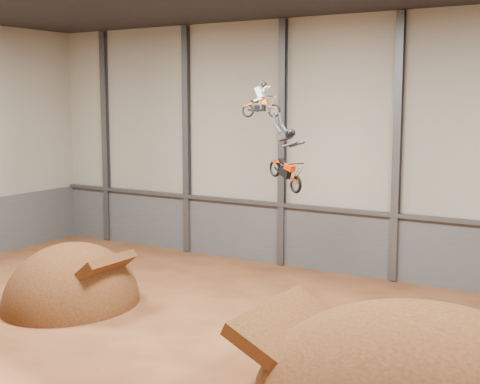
# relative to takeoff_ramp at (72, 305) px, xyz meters

# --- Properties ---
(floor) EXTENTS (40.00, 40.00, 0.00)m
(floor) POSITION_rel_takeoff_ramp_xyz_m (8.15, -2.99, 0.00)
(floor) COLOR #522A16
(floor) RESTS_ON ground
(back_wall) EXTENTS (40.00, 0.10, 14.00)m
(back_wall) POSITION_rel_takeoff_ramp_xyz_m (8.15, 12.01, 7.00)
(back_wall) COLOR #9F9D8D
(back_wall) RESTS_ON ground
(lower_band_back) EXTENTS (39.80, 0.18, 3.50)m
(lower_band_back) POSITION_rel_takeoff_ramp_xyz_m (8.15, 11.91, 1.75)
(lower_band_back) COLOR #505157
(lower_band_back) RESTS_ON ground
(steel_rail) EXTENTS (39.80, 0.35, 0.20)m
(steel_rail) POSITION_rel_takeoff_ramp_xyz_m (8.15, 11.76, 3.55)
(steel_rail) COLOR #47494F
(steel_rail) RESTS_ON lower_band_back
(steel_column_0) EXTENTS (0.40, 0.36, 13.90)m
(steel_column_0) POSITION_rel_takeoff_ramp_xyz_m (-8.51, 11.81, 7.00)
(steel_column_0) COLOR #47494F
(steel_column_0) RESTS_ON ground
(steel_column_1) EXTENTS (0.40, 0.36, 13.90)m
(steel_column_1) POSITION_rel_takeoff_ramp_xyz_m (-1.85, 11.81, 7.00)
(steel_column_1) COLOR #47494F
(steel_column_1) RESTS_ON ground
(steel_column_2) EXTENTS (0.40, 0.36, 13.90)m
(steel_column_2) POSITION_rel_takeoff_ramp_xyz_m (4.82, 11.81, 7.00)
(steel_column_2) COLOR #47494F
(steel_column_2) RESTS_ON ground
(steel_column_3) EXTENTS (0.40, 0.36, 13.90)m
(steel_column_3) POSITION_rel_takeoff_ramp_xyz_m (11.49, 11.81, 7.00)
(steel_column_3) COLOR #47494F
(steel_column_3) RESTS_ON ground
(takeoff_ramp) EXTENTS (5.88, 6.78, 5.88)m
(takeoff_ramp) POSITION_rel_takeoff_ramp_xyz_m (0.00, 0.00, 0.00)
(takeoff_ramp) COLOR #361C0D
(takeoff_ramp) RESTS_ON ground
(fmx_rider_a) EXTENTS (1.86, 0.81, 1.65)m
(fmx_rider_a) POSITION_rel_takeoff_ramp_xyz_m (8.11, 3.52, 9.58)
(fmx_rider_a) COLOR #D04D06
(fmx_rider_b) EXTENTS (3.40, 2.28, 3.17)m
(fmx_rider_b) POSITION_rel_takeoff_ramp_xyz_m (10.80, 0.50, 7.55)
(fmx_rider_b) COLOR #BC2302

